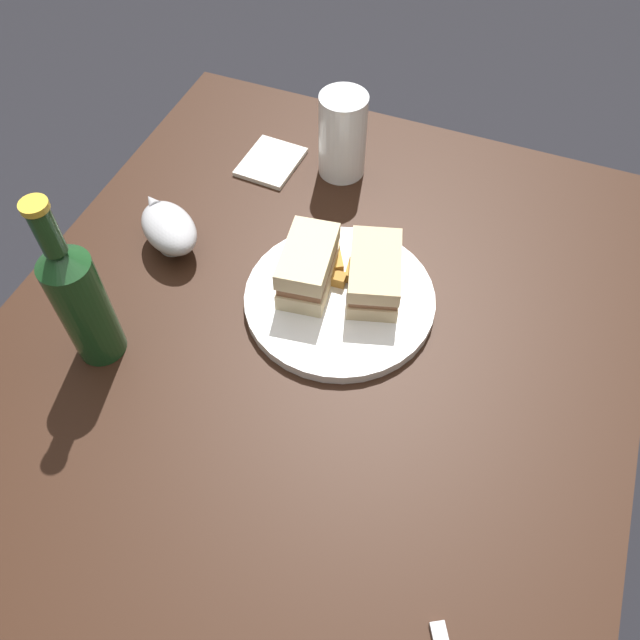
{
  "coord_description": "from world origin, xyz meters",
  "views": [
    {
      "loc": [
        0.42,
        0.19,
        1.45
      ],
      "look_at": [
        -0.06,
        0.01,
        0.75
      ],
      "focal_mm": 35.86,
      "sensor_mm": 36.0,
      "label": 1
    }
  ],
  "objects_px": {
    "sandwich_half_left": "(375,274)",
    "gravy_boat": "(169,228)",
    "sandwich_half_right": "(308,266)",
    "plate": "(340,299)",
    "pint_glass": "(342,140)",
    "napkin": "(271,162)",
    "cider_bottle": "(80,299)"
  },
  "relations": [
    {
      "from": "plate",
      "to": "pint_glass",
      "type": "bearing_deg",
      "value": -160.19
    },
    {
      "from": "plate",
      "to": "gravy_boat",
      "type": "height_order",
      "value": "gravy_boat"
    },
    {
      "from": "sandwich_half_left",
      "to": "napkin",
      "type": "distance_m",
      "value": 0.33
    },
    {
      "from": "gravy_boat",
      "to": "sandwich_half_left",
      "type": "bearing_deg",
      "value": 94.08
    },
    {
      "from": "sandwich_half_left",
      "to": "gravy_boat",
      "type": "distance_m",
      "value": 0.32
    },
    {
      "from": "plate",
      "to": "pint_glass",
      "type": "relative_size",
      "value": 1.89
    },
    {
      "from": "sandwich_half_right",
      "to": "napkin",
      "type": "bearing_deg",
      "value": -144.85
    },
    {
      "from": "sandwich_half_left",
      "to": "sandwich_half_right",
      "type": "bearing_deg",
      "value": -73.69
    },
    {
      "from": "pint_glass",
      "to": "cider_bottle",
      "type": "bearing_deg",
      "value": -21.16
    },
    {
      "from": "plate",
      "to": "cider_bottle",
      "type": "relative_size",
      "value": 1.02
    },
    {
      "from": "sandwich_half_right",
      "to": "pint_glass",
      "type": "bearing_deg",
      "value": -170.0
    },
    {
      "from": "plate",
      "to": "sandwich_half_right",
      "type": "relative_size",
      "value": 2.19
    },
    {
      "from": "cider_bottle",
      "to": "pint_glass",
      "type": "bearing_deg",
      "value": 158.84
    },
    {
      "from": "cider_bottle",
      "to": "sandwich_half_left",
      "type": "bearing_deg",
      "value": 125.36
    },
    {
      "from": "cider_bottle",
      "to": "sandwich_half_right",
      "type": "bearing_deg",
      "value": 131.24
    },
    {
      "from": "sandwich_half_right",
      "to": "napkin",
      "type": "xyz_separation_m",
      "value": [
        -0.24,
        -0.17,
        -0.05
      ]
    },
    {
      "from": "sandwich_half_right",
      "to": "napkin",
      "type": "height_order",
      "value": "sandwich_half_right"
    },
    {
      "from": "sandwich_half_right",
      "to": "plate",
      "type": "bearing_deg",
      "value": 83.24
    },
    {
      "from": "napkin",
      "to": "sandwich_half_right",
      "type": "bearing_deg",
      "value": 35.15
    },
    {
      "from": "pint_glass",
      "to": "gravy_boat",
      "type": "bearing_deg",
      "value": -34.88
    },
    {
      "from": "gravy_boat",
      "to": "cider_bottle",
      "type": "bearing_deg",
      "value": 0.8
    },
    {
      "from": "pint_glass",
      "to": "cider_bottle",
      "type": "height_order",
      "value": "cider_bottle"
    },
    {
      "from": "sandwich_half_left",
      "to": "napkin",
      "type": "height_order",
      "value": "sandwich_half_left"
    },
    {
      "from": "gravy_boat",
      "to": "napkin",
      "type": "distance_m",
      "value": 0.24
    },
    {
      "from": "cider_bottle",
      "to": "napkin",
      "type": "bearing_deg",
      "value": 172.15
    },
    {
      "from": "sandwich_half_left",
      "to": "sandwich_half_right",
      "type": "xyz_separation_m",
      "value": [
        0.03,
        -0.09,
        0.01
      ]
    },
    {
      "from": "plate",
      "to": "gravy_boat",
      "type": "relative_size",
      "value": 2.0
    },
    {
      "from": "gravy_boat",
      "to": "cider_bottle",
      "type": "height_order",
      "value": "cider_bottle"
    },
    {
      "from": "sandwich_half_right",
      "to": "napkin",
      "type": "relative_size",
      "value": 1.14
    },
    {
      "from": "napkin",
      "to": "cider_bottle",
      "type": "bearing_deg",
      "value": -7.85
    },
    {
      "from": "sandwich_half_left",
      "to": "sandwich_half_right",
      "type": "relative_size",
      "value": 1.11
    },
    {
      "from": "sandwich_half_left",
      "to": "gravy_boat",
      "type": "height_order",
      "value": "sandwich_half_left"
    }
  ]
}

